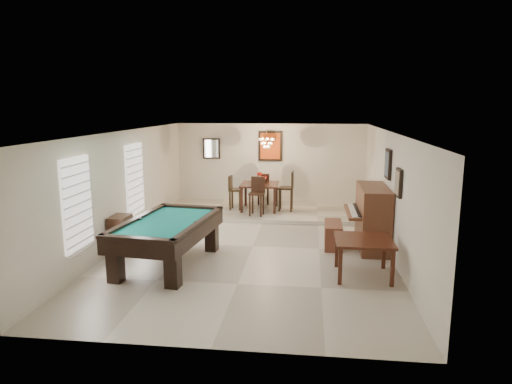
% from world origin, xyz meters
% --- Properties ---
extents(ground_plane, '(6.00, 9.00, 0.02)m').
position_xyz_m(ground_plane, '(0.00, 0.00, -0.01)').
color(ground_plane, beige).
extents(wall_back, '(6.00, 0.04, 2.60)m').
position_xyz_m(wall_back, '(0.00, 4.50, 1.30)').
color(wall_back, silver).
rests_on(wall_back, ground_plane).
extents(wall_front, '(6.00, 0.04, 2.60)m').
position_xyz_m(wall_front, '(0.00, -4.50, 1.30)').
color(wall_front, silver).
rests_on(wall_front, ground_plane).
extents(wall_left, '(0.04, 9.00, 2.60)m').
position_xyz_m(wall_left, '(-3.00, 0.00, 1.30)').
color(wall_left, silver).
rests_on(wall_left, ground_plane).
extents(wall_right, '(0.04, 9.00, 2.60)m').
position_xyz_m(wall_right, '(3.00, 0.00, 1.30)').
color(wall_right, silver).
rests_on(wall_right, ground_plane).
extents(ceiling, '(6.00, 9.00, 0.04)m').
position_xyz_m(ceiling, '(0.00, 0.00, 2.60)').
color(ceiling, white).
rests_on(ceiling, wall_back).
extents(dining_step, '(6.00, 2.50, 0.12)m').
position_xyz_m(dining_step, '(0.00, 3.25, 0.06)').
color(dining_step, beige).
rests_on(dining_step, ground_plane).
extents(window_left_front, '(0.06, 1.00, 1.70)m').
position_xyz_m(window_left_front, '(-2.97, -2.20, 1.40)').
color(window_left_front, white).
rests_on(window_left_front, wall_left).
extents(window_left_rear, '(0.06, 1.00, 1.70)m').
position_xyz_m(window_left_rear, '(-2.97, 0.60, 1.40)').
color(window_left_rear, white).
rests_on(window_left_rear, wall_left).
extents(pool_table, '(1.75, 2.84, 0.90)m').
position_xyz_m(pool_table, '(-1.54, -1.40, 0.45)').
color(pool_table, black).
rests_on(pool_table, ground_plane).
extents(square_table, '(1.06, 1.06, 0.72)m').
position_xyz_m(square_table, '(2.28, -1.58, 0.36)').
color(square_table, '#38180E').
rests_on(square_table, ground_plane).
extents(upright_piano, '(0.94, 1.68, 1.40)m').
position_xyz_m(upright_piano, '(2.51, 0.23, 0.70)').
color(upright_piano, brown).
rests_on(upright_piano, ground_plane).
extents(piano_bench, '(0.40, 0.99, 0.55)m').
position_xyz_m(piano_bench, '(1.81, 0.21, 0.27)').
color(piano_bench, brown).
rests_on(piano_bench, ground_plane).
extents(apothecary_chest, '(0.37, 0.56, 0.84)m').
position_xyz_m(apothecary_chest, '(-2.78, -0.83, 0.42)').
color(apothecary_chest, black).
rests_on(apothecary_chest, ground_plane).
extents(dining_table, '(1.11, 1.11, 0.90)m').
position_xyz_m(dining_table, '(-0.20, 3.22, 0.57)').
color(dining_table, black).
rests_on(dining_table, dining_step).
extents(flower_vase, '(0.16, 0.16, 0.23)m').
position_xyz_m(flower_vase, '(-0.20, 3.22, 1.14)').
color(flower_vase, '#9F1B0D').
rests_on(flower_vase, dining_table).
extents(dining_chair_south, '(0.44, 0.44, 1.07)m').
position_xyz_m(dining_chair_south, '(-0.20, 2.48, 0.66)').
color(dining_chair_south, black).
rests_on(dining_chair_south, dining_step).
extents(dining_chair_north, '(0.40, 0.40, 0.98)m').
position_xyz_m(dining_chair_north, '(-0.17, 4.01, 0.61)').
color(dining_chair_north, black).
rests_on(dining_chair_north, dining_step).
extents(dining_chair_west, '(0.40, 0.40, 1.01)m').
position_xyz_m(dining_chair_west, '(-0.91, 3.20, 0.62)').
color(dining_chair_west, black).
rests_on(dining_chair_west, dining_step).
extents(dining_chair_east, '(0.44, 0.44, 1.16)m').
position_xyz_m(dining_chair_east, '(0.57, 3.19, 0.70)').
color(dining_chair_east, black).
rests_on(dining_chair_east, dining_step).
extents(chandelier, '(0.44, 0.44, 0.60)m').
position_xyz_m(chandelier, '(0.00, 3.20, 2.20)').
color(chandelier, '#FFE5B2').
rests_on(chandelier, ceiling).
extents(back_painting, '(0.75, 0.06, 0.95)m').
position_xyz_m(back_painting, '(0.00, 4.46, 1.90)').
color(back_painting, '#D84C14').
rests_on(back_painting, wall_back).
extents(back_mirror, '(0.55, 0.06, 0.65)m').
position_xyz_m(back_mirror, '(-1.90, 4.46, 1.80)').
color(back_mirror, white).
rests_on(back_mirror, wall_back).
extents(right_picture_upper, '(0.06, 0.55, 0.65)m').
position_xyz_m(right_picture_upper, '(2.96, 0.30, 1.90)').
color(right_picture_upper, slate).
rests_on(right_picture_upper, wall_right).
extents(right_picture_lower, '(0.06, 0.45, 0.55)m').
position_xyz_m(right_picture_lower, '(2.96, -1.00, 1.70)').
color(right_picture_lower, gray).
rests_on(right_picture_lower, wall_right).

